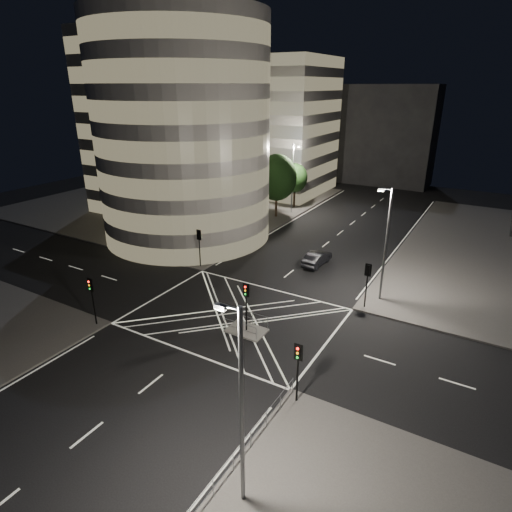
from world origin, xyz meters
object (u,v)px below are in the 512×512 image
Objects in this scene: traffic_signal_fl at (199,241)px; sedan at (317,258)px; traffic_signal_nl at (92,293)px; street_lamp_left_near at (222,204)px; street_lamp_right_near at (240,404)px; traffic_signal_nr at (298,362)px; central_island at (247,330)px; street_lamp_right_far at (386,241)px; traffic_signal_fr at (367,277)px; traffic_signal_island at (246,298)px; street_lamp_left_far at (293,176)px.

traffic_signal_fl is 12.55m from sedan.
traffic_signal_nl is 0.40× the size of street_lamp_left_near.
traffic_signal_nl is 19.78m from street_lamp_right_near.
street_lamp_left_near is (-18.24, 18.80, 2.63)m from traffic_signal_nr.
street_lamp_right_near is at bearing 108.66° from sedan.
street_lamp_right_near is at bearing -21.55° from traffic_signal_nl.
central_island is 0.30× the size of street_lamp_right_far.
traffic_signal_fl is 18.55m from street_lamp_right_far.
street_lamp_right_near is 2.21× the size of sedan.
traffic_signal_fr is 0.40× the size of street_lamp_right_far.
central_island is 0.75× the size of traffic_signal_fl.
traffic_signal_island is at bearing 142.07° from traffic_signal_nr.
street_lamp_left_near is 1.00× the size of street_lamp_right_far.
traffic_signal_fl is at bearing 142.46° from traffic_signal_island.
traffic_signal_fl is at bearing -88.43° from street_lamp_left_far.
street_lamp_left_near reaches higher than traffic_signal_nr.
traffic_signal_fr is at bearing 50.67° from traffic_signal_island.
sedan is (-7.94, 27.63, -4.80)m from street_lamp_right_near.
sedan is (10.30, 20.43, -2.17)m from traffic_signal_nl.
street_lamp_right_far is (18.87, -21.00, 0.00)m from street_lamp_left_far.
traffic_signal_nl is 12.03m from traffic_signal_island.
traffic_signal_nl is at bearing 180.00° from traffic_signal_nr.
traffic_signal_fl is 0.40× the size of street_lamp_left_near.
central_island is 0.75× the size of traffic_signal_island.
street_lamp_left_far reaches higher than traffic_signal_fr.
traffic_signal_nr is 26.32m from street_lamp_left_near.
street_lamp_right_near reaches higher than sedan.
traffic_signal_fl and traffic_signal_island have the same top height.
traffic_signal_nr is 8.62m from traffic_signal_island.
traffic_signal_fr is (17.60, 0.00, 0.00)m from traffic_signal_fl.
street_lamp_right_far is at bearing 73.89° from traffic_signal_fr.
traffic_signal_island is at bearing -70.05° from street_lamp_left_far.
street_lamp_right_far is (18.24, 2.20, 2.63)m from traffic_signal_fl.
traffic_signal_island is 17.89m from street_lamp_left_near.
street_lamp_left_far is at bearing 90.00° from street_lamp_left_near.
traffic_signal_island is 15.29m from sedan.
traffic_signal_island is (0.00, 0.00, 2.84)m from central_island.
street_lamp_left_far and street_lamp_right_near have the same top height.
traffic_signal_nr and traffic_signal_island have the same top height.
traffic_signal_nl is 18.99m from street_lamp_left_near.
traffic_signal_fr is at bearing 90.00° from traffic_signal_nr.
traffic_signal_island is 0.40× the size of street_lamp_right_near.
street_lamp_right_near is (18.87, -26.00, 0.00)m from street_lamp_left_near.
traffic_signal_nr is 1.00× the size of traffic_signal_island.
traffic_signal_island reaches higher than sedan.
central_island is 9.08m from traffic_signal_nr.
street_lamp_left_far is at bearing 113.21° from street_lamp_right_near.
sedan is at bearing 91.89° from traffic_signal_island.
street_lamp_right_near reaches higher than traffic_signal_fr.
traffic_signal_fr is 0.40× the size of street_lamp_left_far.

